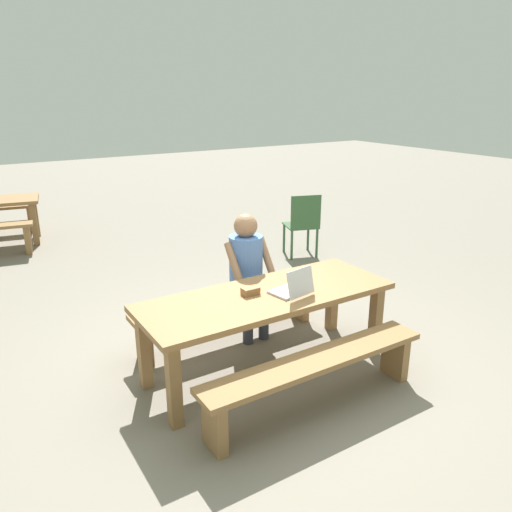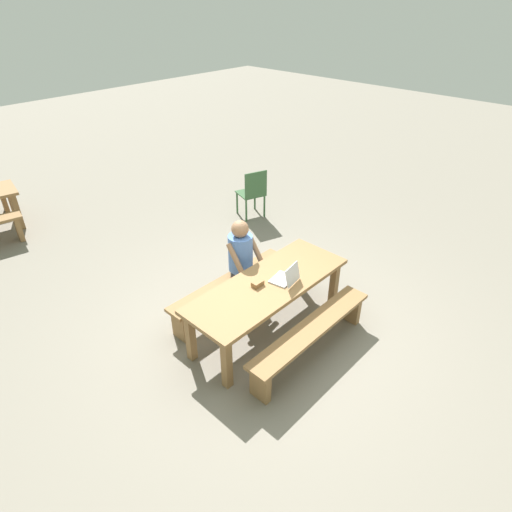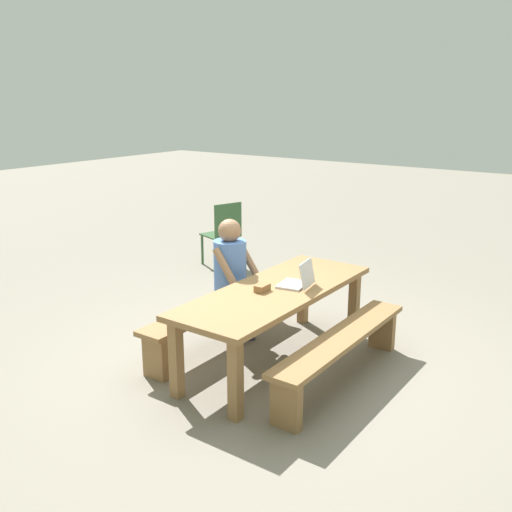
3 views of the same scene
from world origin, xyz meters
name	(u,v)px [view 1 (image 1 of 3)]	position (x,y,z in m)	size (l,w,h in m)	color
ground_plane	(267,369)	(0.00, 0.00, 0.00)	(30.00, 30.00, 0.00)	gray
picnic_table_front	(267,304)	(0.00, 0.00, 0.62)	(2.17, 0.80, 0.71)	olive
bench_near	(316,370)	(0.00, -0.67, 0.33)	(1.92, 0.30, 0.43)	olive
bench_far	(229,307)	(0.00, 0.67, 0.33)	(1.92, 0.30, 0.43)	olive
laptop	(293,288)	(0.17, -0.13, 0.77)	(0.33, 0.32, 0.24)	silver
small_pouch	(250,291)	(-0.13, 0.06, 0.75)	(0.14, 0.09, 0.06)	olive
person_seated	(248,266)	(0.20, 0.64, 0.72)	(0.43, 0.42, 1.23)	#333847
plastic_chair	(303,224)	(2.14, 2.31, 0.50)	(0.56, 0.56, 0.93)	#335933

